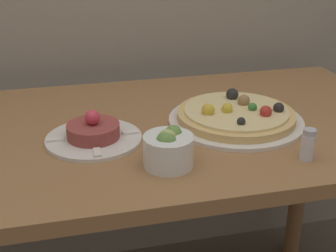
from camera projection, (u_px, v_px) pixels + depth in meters
dining_table at (146, 161)px, 1.23m from camera, size 1.42×0.73×0.76m
pizza_plate at (236, 116)px, 1.21m from camera, size 0.35×0.35×0.06m
tartare_plate at (94, 134)px, 1.10m from camera, size 0.23×0.23×0.08m
small_bowl at (169, 148)px, 0.99m from camera, size 0.11×0.11×0.08m
salt_shaker at (308, 145)px, 1.01m from camera, size 0.03×0.03×0.07m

